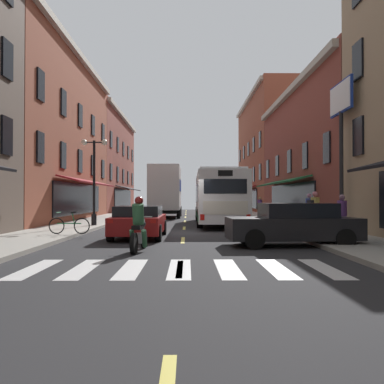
% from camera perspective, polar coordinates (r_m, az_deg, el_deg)
% --- Properties ---
extents(ground_plane, '(34.80, 80.00, 0.10)m').
position_cam_1_polar(ground_plane, '(19.71, -1.13, -5.65)').
color(ground_plane, '#28282B').
extents(lane_centre_dashes, '(0.14, 73.90, 0.01)m').
position_cam_1_polar(lane_centre_dashes, '(19.45, -1.13, -5.56)').
color(lane_centre_dashes, '#DBCC4C').
rests_on(lane_centre_dashes, ground).
extents(crosswalk_near, '(7.10, 2.80, 0.01)m').
position_cam_1_polar(crosswalk_near, '(9.77, -1.66, -10.27)').
color(crosswalk_near, silver).
rests_on(crosswalk_near, ground).
extents(sidewalk_left, '(3.00, 80.00, 0.14)m').
position_cam_1_polar(sidewalk_left, '(20.61, -17.82, -5.07)').
color(sidewalk_left, '#A39E93').
rests_on(sidewalk_left, ground).
extents(sidewalk_right, '(3.00, 80.00, 0.14)m').
position_cam_1_polar(sidewalk_right, '(20.51, 15.66, -5.10)').
color(sidewalk_right, '#A39E93').
rests_on(sidewalk_right, ground).
extents(billboard_sign, '(0.40, 2.57, 6.67)m').
position_cam_1_polar(billboard_sign, '(20.29, 19.47, 9.23)').
color(billboard_sign, black).
rests_on(billboard_sign, sidewalk_right).
extents(transit_bus, '(2.73, 11.60, 3.16)m').
position_cam_1_polar(transit_bus, '(25.92, 3.49, -0.71)').
color(transit_bus, white).
rests_on(transit_bus, ground).
extents(box_truck, '(2.52, 7.70, 4.16)m').
position_cam_1_polar(box_truck, '(34.90, -3.55, 0.00)').
color(box_truck, '#B21E19').
rests_on(box_truck, ground).
extents(sedan_near, '(2.03, 4.39, 1.29)m').
position_cam_1_polar(sedan_near, '(17.19, -7.14, -3.94)').
color(sedan_near, maroon).
rests_on(sedan_near, ground).
extents(sedan_mid, '(4.39, 2.16, 1.44)m').
position_cam_1_polar(sedan_mid, '(14.62, 13.50, -4.24)').
color(sedan_mid, black).
rests_on(sedan_mid, ground).
extents(sedan_far, '(2.05, 4.73, 1.34)m').
position_cam_1_polar(sedan_far, '(46.57, -2.81, -1.96)').
color(sedan_far, maroon).
rests_on(sedan_far, ground).
extents(motorcycle_rider, '(0.63, 2.07, 1.66)m').
position_cam_1_polar(motorcycle_rider, '(12.86, -7.18, -4.83)').
color(motorcycle_rider, black).
rests_on(motorcycle_rider, ground).
extents(bicycle_near, '(1.71, 0.48, 0.91)m').
position_cam_1_polar(bicycle_near, '(18.03, -16.23, -4.31)').
color(bicycle_near, black).
rests_on(bicycle_near, sidewalk_left).
extents(pedestrian_near, '(0.53, 0.42, 1.75)m').
position_cam_1_polar(pedestrian_near, '(18.39, 16.23, -2.48)').
color(pedestrian_near, black).
rests_on(pedestrian_near, sidewalk_right).
extents(pedestrian_mid, '(0.36, 0.36, 1.61)m').
position_cam_1_polar(pedestrian_mid, '(17.26, 19.60, -2.93)').
color(pedestrian_mid, '#33663F').
rests_on(pedestrian_mid, sidewalk_right).
extents(pedestrian_far, '(0.36, 0.36, 1.70)m').
position_cam_1_polar(pedestrian_far, '(21.99, 15.54, -2.34)').
color(pedestrian_far, '#4C4C51').
rests_on(pedestrian_far, sidewalk_right).
extents(pedestrian_rear, '(0.36, 0.36, 1.57)m').
position_cam_1_polar(pedestrian_rear, '(33.51, 9.14, -1.96)').
color(pedestrian_rear, black).
rests_on(pedestrian_rear, sidewalk_right).
extents(street_lamp_twin, '(1.42, 0.32, 4.67)m').
position_cam_1_polar(street_lamp_twin, '(23.58, -13.07, 1.95)').
color(street_lamp_twin, black).
rests_on(street_lamp_twin, sidewalk_left).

